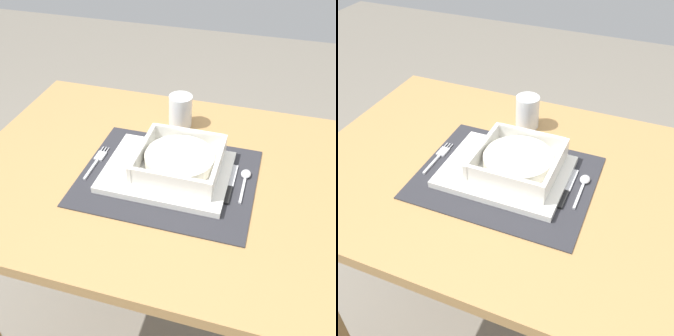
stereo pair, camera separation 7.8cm
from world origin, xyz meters
TOP-DOWN VIEW (x-y plane):
  - ground_plane at (0.00, 0.00)m, footprint 6.00×6.00m
  - dining_table at (0.00, 0.00)m, footprint 0.96×0.72m
  - placemat at (0.03, -0.02)m, footprint 0.41×0.33m
  - serving_plate at (0.02, -0.01)m, footprint 0.30×0.23m
  - porridge_bowl at (0.05, 0.00)m, footprint 0.19×0.19m
  - fork at (-0.16, -0.01)m, footprint 0.02×0.13m
  - spoon at (0.21, 0.02)m, footprint 0.02×0.12m
  - butter_knife at (0.18, -0.02)m, footprint 0.01×0.14m
  - bread_knife at (0.15, -0.03)m, footprint 0.01×0.13m
  - drinking_glass at (-0.01, 0.21)m, footprint 0.07×0.07m

SIDE VIEW (x-z plane):
  - ground_plane at x=0.00m, z-range 0.00..0.00m
  - dining_table at x=0.00m, z-range 0.26..1.02m
  - placemat at x=0.03m, z-range 0.75..0.75m
  - fork at x=-0.16m, z-range 0.75..0.76m
  - butter_knife at x=0.18m, z-range 0.75..0.76m
  - bread_knife at x=0.15m, z-range 0.75..0.76m
  - spoon at x=0.21m, z-range 0.75..0.77m
  - serving_plate at x=0.02m, z-range 0.75..0.77m
  - porridge_bowl at x=0.05m, z-range 0.77..0.82m
  - drinking_glass at x=-0.01m, z-range 0.75..0.84m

